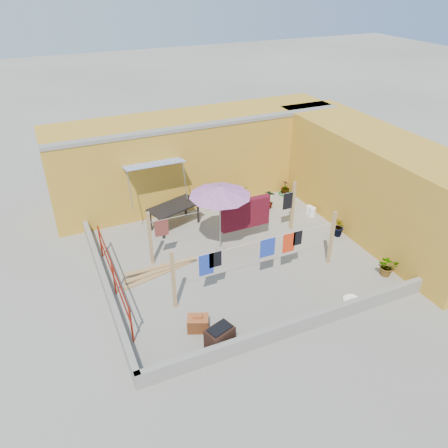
{
  "coord_description": "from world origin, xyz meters",
  "views": [
    {
      "loc": [
        -4.98,
        -10.18,
        7.98
      ],
      "look_at": [
        -0.29,
        0.3,
        1.14
      ],
      "focal_mm": 35.0,
      "sensor_mm": 36.0,
      "label": 1
    }
  ],
  "objects": [
    {
      "name": "ground",
      "position": [
        0.0,
        0.0,
        0.0
      ],
      "size": [
        80.0,
        80.0,
        0.0
      ],
      "primitive_type": "plane",
      "color": "#9E998E",
      "rests_on": "ground"
    },
    {
      "name": "wall_back",
      "position": [
        0.5,
        4.69,
        1.61
      ],
      "size": [
        11.0,
        3.27,
        3.21
      ],
      "color": "#BC8129",
      "rests_on": "ground"
    },
    {
      "name": "plant_back_a",
      "position": [
        1.56,
        3.15,
        0.38
      ],
      "size": [
        0.86,
        0.81,
        0.76
      ],
      "primitive_type": "imported",
      "rotation": [
        0.0,
        0.0,
        0.4
      ],
      "color": "#225B1A",
      "rests_on": "ground"
    },
    {
      "name": "outdoor_table",
      "position": [
        -1.15,
        2.61,
        0.75
      ],
      "size": [
        1.96,
        1.41,
        0.83
      ],
      "color": "black",
      "rests_on": "ground"
    },
    {
      "name": "brick_stack",
      "position": [
        -2.25,
        -2.46,
        0.2
      ],
      "size": [
        0.64,
        0.56,
        0.46
      ],
      "color": "#AE5528",
      "rests_on": "ground"
    },
    {
      "name": "plant_right_c",
      "position": [
        3.7,
        -2.64,
        0.32
      ],
      "size": [
        0.76,
        0.75,
        0.64
      ],
      "primitive_type": "imported",
      "rotation": [
        0.0,
        0.0,
        5.61
      ],
      "color": "#225B1A",
      "rests_on": "ground"
    },
    {
      "name": "parapet_front",
      "position": [
        0.0,
        -3.58,
        0.22
      ],
      "size": [
        8.3,
        0.16,
        0.44
      ],
      "primitive_type": "cube",
      "color": "gray",
      "rests_on": "ground"
    },
    {
      "name": "plant_back_b",
      "position": [
        3.7,
        3.2,
        0.3
      ],
      "size": [
        0.44,
        0.44,
        0.6
      ],
      "primitive_type": "imported",
      "rotation": [
        0.0,
        0.0,
        1.98
      ],
      "color": "#225B1A",
      "rests_on": "ground"
    },
    {
      "name": "wall_right",
      "position": [
        5.2,
        0.0,
        1.6
      ],
      "size": [
        2.4,
        9.0,
        3.2
      ],
      "primitive_type": "cube",
      "color": "#BC8129",
      "rests_on": "ground"
    },
    {
      "name": "water_jug_b",
      "position": [
        3.7,
        1.27,
        0.17
      ],
      "size": [
        0.24,
        0.24,
        0.38
      ],
      "color": "white",
      "rests_on": "ground"
    },
    {
      "name": "white_basin",
      "position": [
        1.99,
        -3.2,
        0.04
      ],
      "size": [
        0.49,
        0.49,
        0.08
      ],
      "color": "white",
      "rests_on": "ground"
    },
    {
      "name": "plant_right_b",
      "position": [
        3.7,
        -0.29,
        0.37
      ],
      "size": [
        0.42,
        0.48,
        0.75
      ],
      "primitive_type": "imported",
      "rotation": [
        0.0,
        0.0,
        4.46
      ],
      "color": "#225B1A",
      "rests_on": "ground"
    },
    {
      "name": "red_railing",
      "position": [
        -3.85,
        -0.2,
        0.72
      ],
      "size": [
        0.05,
        4.2,
        1.1
      ],
      "color": "maroon",
      "rests_on": "ground"
    },
    {
      "name": "parapet_left",
      "position": [
        -4.08,
        0.0,
        0.22
      ],
      "size": [
        0.16,
        7.3,
        0.44
      ],
      "primitive_type": "cube",
      "color": "gray",
      "rests_on": "ground"
    },
    {
      "name": "clothesline_rig",
      "position": [
        0.55,
        0.55,
        1.01
      ],
      "size": [
        5.09,
        2.35,
        1.8
      ],
      "color": "tan",
      "rests_on": "ground"
    },
    {
      "name": "brazier",
      "position": [
        -1.97,
        -3.2,
        0.29
      ],
      "size": [
        0.76,
        0.62,
        0.59
      ],
      "color": "black",
      "rests_on": "ground"
    },
    {
      "name": "plant_right_a",
      "position": [
        2.53,
        2.41,
        0.4
      ],
      "size": [
        0.48,
        0.51,
        0.8
      ],
      "primitive_type": "imported",
      "rotation": [
        0.0,
        0.0,
        2.22
      ],
      "color": "#225B1A",
      "rests_on": "ground"
    },
    {
      "name": "water_jug_a",
      "position": [
        3.7,
        1.48,
        0.15
      ],
      "size": [
        0.22,
        0.22,
        0.35
      ],
      "color": "white",
      "rests_on": "ground"
    },
    {
      "name": "patio_umbrella",
      "position": [
        -0.26,
        0.68,
        2.07
      ],
      "size": [
        2.13,
        2.13,
        2.31
      ],
      "color": "gray",
      "rests_on": "ground"
    },
    {
      "name": "lumber_pile",
      "position": [
        -2.44,
        0.24,
        0.07
      ],
      "size": [
        2.38,
        0.67,
        0.15
      ],
      "color": "tan",
      "rests_on": "ground"
    },
    {
      "name": "green_hose",
      "position": [
        3.7,
        3.2,
        0.04
      ],
      "size": [
        0.54,
        0.54,
        0.08
      ],
      "color": "#186D22",
      "rests_on": "ground"
    }
  ]
}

